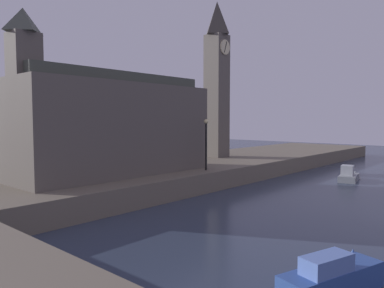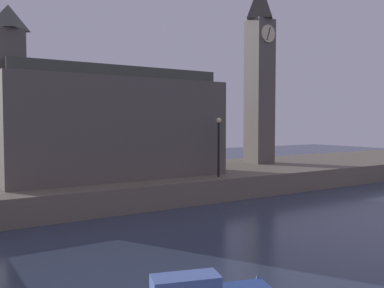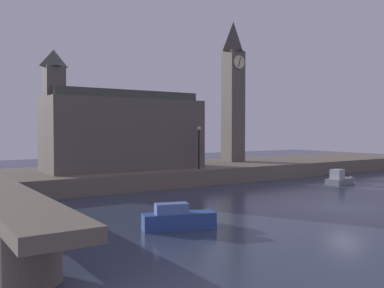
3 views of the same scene
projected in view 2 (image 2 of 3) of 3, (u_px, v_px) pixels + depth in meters
far_embankment at (197, 178)px, 33.42m from camera, size 70.00×12.00×1.50m
clock_tower at (260, 70)px, 37.96m from camera, size 2.22×2.27×16.37m
parliament_hall at (111, 124)px, 28.14m from camera, size 14.85×5.16×10.56m
streetlamp at (219, 140)px, 28.52m from camera, size 0.36×0.36×4.03m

